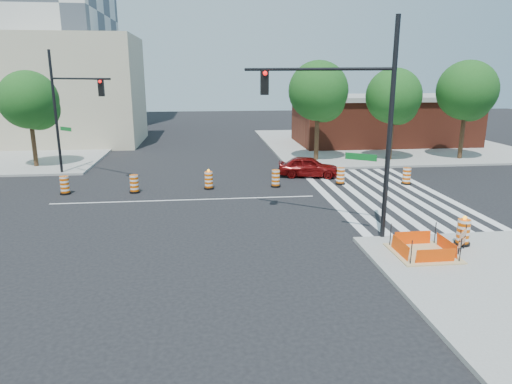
% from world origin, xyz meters
% --- Properties ---
extents(ground, '(120.00, 120.00, 0.00)m').
position_xyz_m(ground, '(0.00, 0.00, 0.00)').
color(ground, black).
rests_on(ground, ground).
extents(sidewalk_ne, '(22.00, 22.00, 0.15)m').
position_xyz_m(sidewalk_ne, '(18.00, 18.00, 0.07)').
color(sidewalk_ne, gray).
rests_on(sidewalk_ne, ground).
extents(crosswalk_east, '(6.75, 13.50, 0.01)m').
position_xyz_m(crosswalk_east, '(10.95, 0.00, 0.01)').
color(crosswalk_east, silver).
rests_on(crosswalk_east, ground).
extents(lane_centerline, '(14.00, 0.12, 0.01)m').
position_xyz_m(lane_centerline, '(0.00, 0.00, 0.01)').
color(lane_centerline, silver).
rests_on(lane_centerline, ground).
extents(excavation_pit, '(2.20, 2.20, 0.90)m').
position_xyz_m(excavation_pit, '(9.00, -9.00, 0.22)').
color(excavation_pit, tan).
rests_on(excavation_pit, ground).
extents(brick_storefront, '(16.50, 8.50, 4.60)m').
position_xyz_m(brick_storefront, '(18.00, 18.00, 2.32)').
color(brick_storefront, maroon).
rests_on(brick_storefront, ground).
extents(beige_midrise, '(14.00, 10.00, 10.00)m').
position_xyz_m(beige_midrise, '(-12.00, 22.00, 5.00)').
color(beige_midrise, beige).
rests_on(beige_midrise, ground).
extents(red_coupe, '(4.20, 2.42, 1.34)m').
position_xyz_m(red_coupe, '(7.85, 4.88, 0.67)').
color(red_coupe, '#620808').
rests_on(red_coupe, ground).
extents(signal_pole_se, '(5.38, 3.80, 8.52)m').
position_xyz_m(signal_pole_se, '(6.75, -6.02, 5.22)').
color(signal_pole_se, black).
rests_on(signal_pole_se, ground).
extents(signal_pole_nw, '(4.52, 4.13, 7.91)m').
position_xyz_m(signal_pole_nw, '(-7.26, 6.36, 4.85)').
color(signal_pole_nw, black).
rests_on(signal_pole_nw, ground).
extents(pit_drum, '(0.60, 0.60, 1.18)m').
position_xyz_m(pit_drum, '(10.93, -8.29, 0.64)').
color(pit_drum, black).
rests_on(pit_drum, ground).
extents(barricade, '(0.60, 0.61, 0.96)m').
position_xyz_m(barricade, '(10.53, -8.94, 0.68)').
color(barricade, '#DC5304').
rests_on(barricade, ground).
extents(tree_north_b, '(4.02, 4.02, 6.83)m').
position_xyz_m(tree_north_b, '(-10.89, 9.93, 4.58)').
color(tree_north_b, '#382314').
rests_on(tree_north_b, ground).
extents(tree_north_c, '(4.45, 4.45, 7.57)m').
position_xyz_m(tree_north_c, '(9.71, 10.16, 5.08)').
color(tree_north_c, '#382314').
rests_on(tree_north_c, ground).
extents(tree_north_d, '(4.14, 4.14, 7.03)m').
position_xyz_m(tree_north_d, '(15.35, 9.58, 4.72)').
color(tree_north_d, '#382314').
rests_on(tree_north_d, ground).
extents(tree_north_e, '(4.47, 4.47, 7.60)m').
position_xyz_m(tree_north_e, '(21.02, 9.38, 5.10)').
color(tree_north_e, '#382314').
rests_on(tree_north_e, ground).
extents(median_drum_1, '(0.60, 0.60, 1.02)m').
position_xyz_m(median_drum_1, '(-6.74, 2.03, 0.48)').
color(median_drum_1, black).
rests_on(median_drum_1, ground).
extents(median_drum_2, '(0.60, 0.60, 1.02)m').
position_xyz_m(median_drum_2, '(-2.91, 1.91, 0.48)').
color(median_drum_2, black).
rests_on(median_drum_2, ground).
extents(median_drum_3, '(0.60, 0.60, 1.18)m').
position_xyz_m(median_drum_3, '(1.31, 2.31, 0.49)').
color(median_drum_3, black).
rests_on(median_drum_3, ground).
extents(median_drum_4, '(0.60, 0.60, 1.02)m').
position_xyz_m(median_drum_4, '(5.29, 2.37, 0.48)').
color(median_drum_4, black).
rests_on(median_drum_4, ground).
extents(median_drum_5, '(0.60, 0.60, 1.02)m').
position_xyz_m(median_drum_5, '(9.34, 2.57, 0.48)').
color(median_drum_5, black).
rests_on(median_drum_5, ground).
extents(median_drum_6, '(0.60, 0.60, 1.02)m').
position_xyz_m(median_drum_6, '(13.34, 2.08, 0.48)').
color(median_drum_6, black).
rests_on(median_drum_6, ground).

